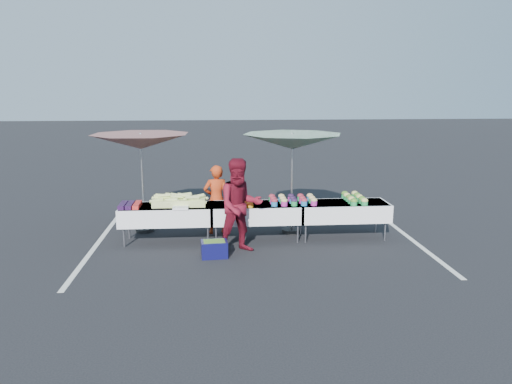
{
  "coord_description": "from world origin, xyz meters",
  "views": [
    {
      "loc": [
        -0.8,
        -9.85,
        3.05
      ],
      "look_at": [
        0.0,
        0.0,
        1.0
      ],
      "focal_mm": 35.0,
      "sensor_mm": 36.0,
      "label": 1
    }
  ],
  "objects": [
    {
      "name": "stripe_right",
      "position": [
        3.2,
        0.0,
        0.0
      ],
      "size": [
        0.1,
        5.0,
        0.0
      ],
      "primitive_type": "cube",
      "color": "silver",
      "rests_on": "ground"
    },
    {
      "name": "berry_punnets",
      "position": [
        -2.51,
        -0.06,
        0.79
      ],
      "size": [
        0.4,
        0.54,
        0.08
      ],
      "color": "black",
      "rests_on": "table_left"
    },
    {
      "name": "plastic_bags",
      "position": [
        -1.5,
        -0.3,
        0.78
      ],
      "size": [
        0.3,
        0.25,
        0.05
      ],
      "primitive_type": "cube",
      "color": "white",
      "rests_on": "table_left"
    },
    {
      "name": "table_right",
      "position": [
        1.8,
        0.0,
        0.58
      ],
      "size": [
        1.86,
        0.81,
        0.75
      ],
      "color": "white",
      "rests_on": "ground"
    },
    {
      "name": "table_center",
      "position": [
        0.0,
        0.0,
        0.58
      ],
      "size": [
        1.86,
        0.81,
        0.75
      ],
      "color": "white",
      "rests_on": "ground"
    },
    {
      "name": "corn_pile",
      "position": [
        -1.54,
        0.04,
        0.84
      ],
      "size": [
        1.16,
        0.57,
        0.26
      ],
      "color": "#99AF5A",
      "rests_on": "table_left"
    },
    {
      "name": "umbrella_right",
      "position": [
        0.8,
        0.45,
        1.95
      ],
      "size": [
        2.32,
        2.32,
        2.15
      ],
      "rotation": [
        0.0,
        0.0,
        0.11
      ],
      "color": "black",
      "rests_on": "ground"
    },
    {
      "name": "ground",
      "position": [
        0.0,
        0.0,
        0.0
      ],
      "size": [
        80.0,
        80.0,
        0.0
      ],
      "primitive_type": "plane",
      "color": "black"
    },
    {
      "name": "bean_baskets",
      "position": [
        2.06,
        0.08,
        0.82
      ],
      "size": [
        0.36,
        0.86,
        0.15
      ],
      "color": "#218743",
      "rests_on": "table_right"
    },
    {
      "name": "stripe_left",
      "position": [
        -3.2,
        0.0,
        0.0
      ],
      "size": [
        0.1,
        5.0,
        0.0
      ],
      "primitive_type": "cube",
      "color": "silver",
      "rests_on": "ground"
    },
    {
      "name": "umbrella_left",
      "position": [
        -2.37,
        0.8,
        1.94
      ],
      "size": [
        2.78,
        2.78,
        2.15
      ],
      "rotation": [
        0.0,
        0.0,
        -0.43
      ],
      "color": "black",
      "rests_on": "ground"
    },
    {
      "name": "table_left",
      "position": [
        -1.8,
        0.0,
        0.58
      ],
      "size": [
        1.86,
        0.81,
        0.75
      ],
      "color": "white",
      "rests_on": "ground"
    },
    {
      "name": "potato_cups",
      "position": [
        0.75,
        0.0,
        0.83
      ],
      "size": [
        0.94,
        0.58,
        0.16
      ],
      "color": "#236BA5",
      "rests_on": "table_right"
    },
    {
      "name": "carrot_bowls",
      "position": [
        -0.35,
        -0.01,
        0.8
      ],
      "size": [
        0.55,
        0.69,
        0.11
      ],
      "color": "orange",
      "rests_on": "table_center"
    },
    {
      "name": "storage_bin",
      "position": [
        -0.86,
        -1.03,
        0.16
      ],
      "size": [
        0.5,
        0.38,
        0.31
      ],
      "rotation": [
        0.0,
        0.0,
        0.08
      ],
      "color": "#0C0C3D",
      "rests_on": "ground"
    },
    {
      "name": "customer",
      "position": [
        -0.36,
        -0.75,
        0.9
      ],
      "size": [
        0.99,
        0.85,
        1.79
      ],
      "primitive_type": "imported",
      "rotation": [
        0.0,
        0.0,
        0.21
      ],
      "color": "maroon",
      "rests_on": "ground"
    },
    {
      "name": "vendor",
      "position": [
        -0.81,
        0.55,
        0.74
      ],
      "size": [
        0.59,
        0.44,
        1.48
      ],
      "primitive_type": "imported",
      "rotation": [
        0.0,
        0.0,
        3.32
      ],
      "color": "#A63213",
      "rests_on": "ground"
    }
  ]
}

